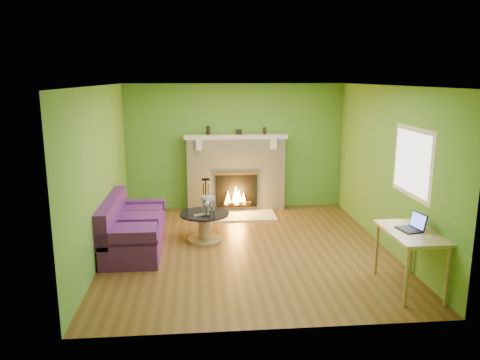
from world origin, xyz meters
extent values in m
plane|color=brown|center=(0.00, 0.00, 0.00)|extent=(5.00, 5.00, 0.00)
plane|color=white|center=(0.00, 0.00, 2.60)|extent=(5.00, 5.00, 0.00)
plane|color=#549330|center=(0.00, 2.50, 1.30)|extent=(5.00, 0.00, 5.00)
plane|color=#549330|center=(0.00, -2.50, 1.30)|extent=(5.00, 0.00, 5.00)
plane|color=#549330|center=(-2.25, 0.00, 1.30)|extent=(0.00, 5.00, 5.00)
plane|color=#549330|center=(2.25, 0.00, 1.30)|extent=(0.00, 5.00, 5.00)
plane|color=silver|center=(2.24, -0.90, 1.55)|extent=(0.00, 1.20, 1.20)
plane|color=white|center=(2.23, -0.90, 1.55)|extent=(0.00, 1.06, 1.06)
cube|color=beige|center=(0.00, 2.33, 0.75)|extent=(2.00, 0.35, 1.50)
cube|color=black|center=(0.00, 2.13, 0.44)|extent=(0.85, 0.03, 0.68)
cube|color=gold|center=(0.00, 2.13, 0.80)|extent=(0.91, 0.02, 0.04)
cylinder|color=black|center=(0.00, 2.10, 0.16)|extent=(0.55, 0.07, 0.07)
cube|color=beige|center=(0.00, 2.30, 1.54)|extent=(2.10, 0.28, 0.08)
cube|color=beige|center=(-0.75, 2.11, 1.40)|extent=(0.12, 0.10, 0.20)
cube|color=beige|center=(0.75, 2.11, 1.40)|extent=(0.12, 0.10, 0.20)
cube|color=beige|center=(0.00, 1.80, 0.01)|extent=(1.50, 0.75, 0.03)
cube|color=beige|center=(0.00, 2.30, 1.54)|extent=(2.10, 0.28, 0.08)
cube|color=#4D1962|center=(-1.80, 0.16, 0.21)|extent=(0.85, 1.88, 0.42)
cube|color=#4D1962|center=(-2.15, 0.16, 0.58)|extent=(0.19, 1.88, 0.53)
cube|color=#4D1962|center=(-1.80, -0.69, 0.48)|extent=(0.85, 0.19, 0.21)
cube|color=#4D1962|center=(-1.80, 1.00, 0.48)|extent=(0.85, 0.19, 0.21)
cube|color=#4D1962|center=(-1.75, -0.37, 0.48)|extent=(0.67, 0.50, 0.12)
cube|color=#4D1962|center=(-1.75, 0.25, 0.48)|extent=(0.67, 0.50, 0.12)
cube|color=#4D1962|center=(-1.75, 0.78, 0.48)|extent=(0.67, 0.50, 0.12)
cylinder|color=tan|center=(-0.68, 0.48, 0.02)|extent=(0.59, 0.59, 0.03)
cylinder|color=tan|center=(-0.68, 0.48, 0.24)|extent=(0.21, 0.21, 0.41)
cylinder|color=black|center=(-0.68, 0.48, 0.46)|extent=(0.84, 0.84, 0.03)
cube|color=tan|center=(1.95, -1.65, 0.77)|extent=(0.62, 1.07, 0.04)
cylinder|color=tan|center=(1.69, -2.13, 0.37)|extent=(0.05, 0.05, 0.75)
cylinder|color=tan|center=(2.21, -2.13, 0.37)|extent=(0.05, 0.05, 0.75)
cylinder|color=tan|center=(1.69, -1.17, 0.37)|extent=(0.05, 0.05, 0.75)
cylinder|color=tan|center=(2.21, -1.17, 0.37)|extent=(0.05, 0.05, 0.75)
cube|color=#98989A|center=(-0.78, 0.36, 0.48)|extent=(0.17, 0.12, 0.02)
cube|color=black|center=(-0.66, 0.30, 0.48)|extent=(0.16, 0.06, 0.02)
cylinder|color=black|center=(-0.56, 2.33, 1.67)|extent=(0.08, 0.08, 0.18)
cylinder|color=black|center=(0.60, 2.33, 1.65)|extent=(0.07, 0.07, 0.14)
cube|color=black|center=(0.07, 2.33, 1.63)|extent=(0.12, 0.08, 0.10)
camera|label=1|loc=(-0.76, -7.14, 2.73)|focal=35.00mm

